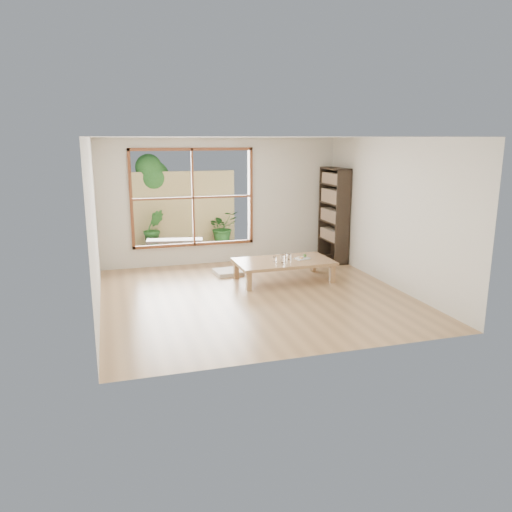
{
  "coord_description": "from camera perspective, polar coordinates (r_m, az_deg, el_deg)",
  "views": [
    {
      "loc": [
        -2.29,
        -7.69,
        2.58
      ],
      "look_at": [
        0.18,
        0.54,
        0.55
      ],
      "focal_mm": 35.0,
      "sensor_mm": 36.0,
      "label": 1
    }
  ],
  "objects": [
    {
      "name": "glass_small",
      "position": [
        9.1,
        2.17,
        -0.39
      ],
      "size": [
        0.07,
        0.07,
        0.08
      ],
      "primitive_type": "cylinder",
      "color": "silver",
      "rests_on": "low_table"
    },
    {
      "name": "deck",
      "position": [
        11.67,
        -7.96,
        0.4
      ],
      "size": [
        2.8,
        2.0,
        0.05
      ],
      "primitive_type": "cube",
      "color": "#39302A",
      "rests_on": "ground"
    },
    {
      "name": "glass_mid",
      "position": [
        9.28,
        3.84,
        -0.11
      ],
      "size": [
        0.06,
        0.06,
        0.09
      ],
      "primitive_type": "cylinder",
      "color": "silver",
      "rests_on": "low_table"
    },
    {
      "name": "garden_tree",
      "position": [
        12.63,
        -12.2,
        8.67
      ],
      "size": [
        1.04,
        0.85,
        2.22
      ],
      "color": "#4C3D2D",
      "rests_on": "ground"
    },
    {
      "name": "glass_short",
      "position": [
        9.41,
        3.4,
        0.06
      ],
      "size": [
        0.07,
        0.07,
        0.08
      ],
      "primitive_type": "cylinder",
      "color": "silver",
      "rests_on": "low_table"
    },
    {
      "name": "food_tray",
      "position": [
        9.35,
        5.36,
        -0.2
      ],
      "size": [
        0.3,
        0.25,
        0.08
      ],
      "rotation": [
        0.0,
        0.0,
        0.27
      ],
      "color": "white",
      "rests_on": "low_table"
    },
    {
      "name": "bookshelf",
      "position": [
        10.76,
        8.9,
        4.66
      ],
      "size": [
        0.32,
        0.89,
        1.99
      ],
      "primitive_type": "cube",
      "color": "black",
      "rests_on": "ground"
    },
    {
      "name": "shrub_right",
      "position": [
        12.45,
        -3.83,
        3.32
      ],
      "size": [
        0.88,
        0.81,
        0.81
      ],
      "primitive_type": "imported",
      "rotation": [
        0.0,
        0.0,
        0.29
      ],
      "color": "#2B6726",
      "rests_on": "deck"
    },
    {
      "name": "shrub_left",
      "position": [
        12.18,
        -11.61,
        3.1
      ],
      "size": [
        0.54,
        0.46,
        0.91
      ],
      "primitive_type": "imported",
      "rotation": [
        0.0,
        0.0,
        0.11
      ],
      "color": "#2B6726",
      "rests_on": "deck"
    },
    {
      "name": "ground",
      "position": [
        8.43,
        -0.13,
        -4.53
      ],
      "size": [
        5.0,
        5.0,
        0.0
      ],
      "primitive_type": "plane",
      "color": "tan",
      "rests_on": "ground"
    },
    {
      "name": "low_table",
      "position": [
        9.22,
        3.17,
        -0.78
      ],
      "size": [
        1.79,
        1.03,
        0.39
      ],
      "rotation": [
        0.0,
        0.0,
        0.02
      ],
      "color": "#A1734E",
      "rests_on": "ground"
    },
    {
      "name": "floor_cushion",
      "position": [
        9.75,
        -3.23,
        -1.84
      ],
      "size": [
        0.55,
        0.55,
        0.07
      ],
      "primitive_type": "cube",
      "rotation": [
        0.0,
        0.0,
        0.09
      ],
      "color": "beige",
      "rests_on": "ground"
    },
    {
      "name": "glass_tall",
      "position": [
        9.03,
        3.07,
        -0.33
      ],
      "size": [
        0.08,
        0.08,
        0.14
      ],
      "primitive_type": "cylinder",
      "color": "silver",
      "rests_on": "low_table"
    },
    {
      "name": "garden_bench",
      "position": [
        11.15,
        -9.28,
        1.59
      ],
      "size": [
        1.26,
        0.55,
        0.39
      ],
      "rotation": [
        0.0,
        0.0,
        -0.17
      ],
      "color": "black",
      "rests_on": "deck"
    },
    {
      "name": "bamboo_fence",
      "position": [
        12.48,
        -8.81,
        5.41
      ],
      "size": [
        2.8,
        0.06,
        1.8
      ],
      "primitive_type": "cube",
      "color": "tan",
      "rests_on": "ground"
    }
  ]
}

